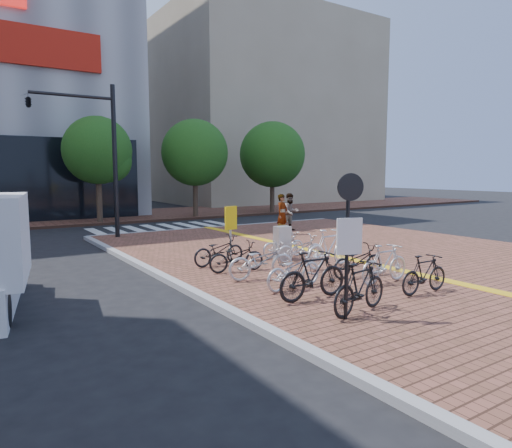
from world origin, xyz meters
TOP-DOWN VIEW (x-y plane):
  - ground at (0.00, 0.00)m, footprint 120.00×120.00m
  - kerb_west at (-4.00, -5.00)m, footprint 0.25×34.00m
  - kerb_north at (3.00, 12.00)m, footprint 14.00×0.25m
  - far_sidewalk at (0.00, 21.00)m, footprint 70.00×8.00m
  - building_beige at (18.00, 32.00)m, footprint 20.00×18.00m
  - crosswalk at (0.50, 14.00)m, footprint 7.50×4.00m
  - street_trees at (5.04, 17.45)m, footprint 16.20×4.60m
  - bike_0 at (-1.96, -2.62)m, footprint 1.84×0.83m
  - bike_1 at (-2.10, -1.32)m, footprint 1.85×0.55m
  - bike_2 at (-1.89, -0.34)m, footprint 1.83×0.84m
  - bike_3 at (-1.99, 0.95)m, footprint 1.96×0.93m
  - bike_4 at (-2.08, 2.09)m, footprint 1.73×0.81m
  - bike_5 at (-2.07, 3.16)m, footprint 1.77×0.71m
  - bike_6 at (0.43, -2.37)m, footprint 1.56×0.47m
  - bike_7 at (0.40, -1.18)m, footprint 1.71×0.53m
  - bike_8 at (0.35, -0.30)m, footprint 1.74×0.69m
  - bike_9 at (0.53, 1.06)m, footprint 2.01×0.83m
  - bike_10 at (0.39, 2.26)m, footprint 1.70×0.82m
  - bike_11 at (0.35, 3.11)m, footprint 1.65×0.63m
  - pedestrian_a at (3.69, 7.72)m, footprint 0.78×0.64m
  - pedestrian_b at (4.77, 8.52)m, footprint 0.93×0.76m
  - utility_box at (0.14, 2.89)m, footprint 0.52×0.39m
  - yellow_sign at (-1.34, 3.68)m, footprint 0.48×0.15m
  - notice_sign at (-2.46, -2.76)m, footprint 0.51×0.21m
  - traffic_light_pole at (-4.41, 11.01)m, footprint 3.51×1.35m

SIDE VIEW (x-z plane):
  - ground at x=0.00m, z-range 0.00..0.00m
  - crosswalk at x=0.50m, z-range 0.00..0.01m
  - far_sidewalk at x=0.00m, z-range 0.00..0.15m
  - kerb_west at x=-4.00m, z-range 0.00..0.15m
  - kerb_north at x=3.00m, z-range 0.00..0.15m
  - bike_10 at x=0.39m, z-range 0.15..1.00m
  - bike_11 at x=0.35m, z-range 0.15..1.01m
  - bike_4 at x=-2.08m, z-range 0.15..1.02m
  - bike_8 at x=0.35m, z-range 0.15..1.05m
  - bike_5 at x=-2.07m, z-range 0.15..1.06m
  - bike_2 at x=-1.89m, z-range 0.15..1.08m
  - bike_6 at x=0.43m, z-range 0.15..1.08m
  - bike_3 at x=-1.99m, z-range 0.15..1.14m
  - bike_7 at x=0.40m, z-range 0.15..1.17m
  - bike_0 at x=-1.96m, z-range 0.15..1.22m
  - utility_box at x=0.14m, z-range 0.15..1.24m
  - bike_1 at x=-2.10m, z-range 0.15..1.26m
  - bike_9 at x=0.53m, z-range 0.15..1.32m
  - pedestrian_b at x=4.77m, z-range 0.15..1.97m
  - pedestrian_a at x=3.69m, z-range 0.15..1.99m
  - yellow_sign at x=-1.34m, z-range 0.49..2.24m
  - notice_sign at x=-2.46m, z-range 0.52..3.35m
  - street_trees at x=5.04m, z-range 0.92..7.27m
  - traffic_light_pole at x=-4.41m, z-range 1.39..7.93m
  - building_beige at x=18.00m, z-range 0.00..18.00m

